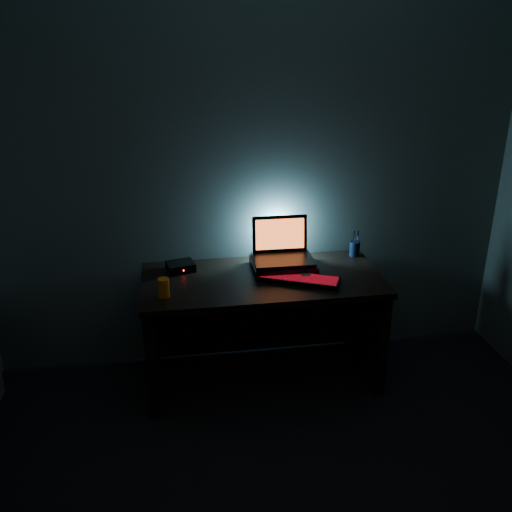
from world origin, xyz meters
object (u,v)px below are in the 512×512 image
Objects in this scene: laptop at (282,249)px; router at (181,267)px; keyboard at (299,279)px; mouse at (305,274)px; pen_cup at (355,249)px; juice_glass at (164,288)px.

laptop reaches higher than router.
mouse reaches higher than keyboard.
keyboard is at bearing -74.52° from laptop.
mouse is at bearing -58.69° from laptop.
router reaches higher than keyboard.
router is (-1.18, -0.07, -0.02)m from pen_cup.
juice_glass is (-1.29, -0.43, 0.01)m from pen_cup.
pen_cup is 1.36m from juice_glass.
mouse is at bearing -144.96° from pen_cup.
pen_cup is at bearing 40.51° from mouse.
juice_glass is (-0.82, -0.08, 0.04)m from keyboard.
pen_cup is at bearing 61.38° from keyboard.
juice_glass is 0.37m from router.
router is (-0.72, 0.28, 0.01)m from keyboard.
mouse is 0.88m from juice_glass.
laptop is 0.83m from juice_glass.
mouse is at bearing 72.60° from keyboard.
pen_cup is (0.53, 0.10, -0.07)m from laptop.
keyboard is 4.56× the size of juice_glass.
keyboard is 5.15× the size of pen_cup.
keyboard is 0.07m from mouse.
laptop is at bearing 129.24° from keyboard.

